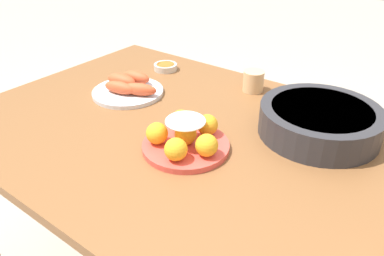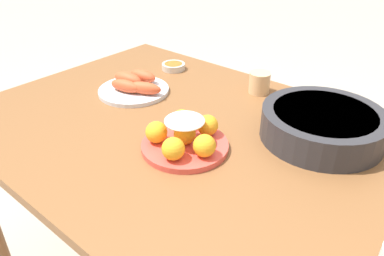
# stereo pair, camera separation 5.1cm
# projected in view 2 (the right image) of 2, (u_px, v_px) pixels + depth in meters

# --- Properties ---
(dining_table) EXTENTS (1.41, 0.93, 0.72)m
(dining_table) POSITION_uv_depth(u_px,v_px,m) (198.00, 159.00, 1.11)
(dining_table) COLOR brown
(dining_table) RESTS_ON ground_plane
(cake_plate) EXTENTS (0.23, 0.23, 0.09)m
(cake_plate) POSITION_uv_depth(u_px,v_px,m) (185.00, 137.00, 0.98)
(cake_plate) COLOR #E04C42
(cake_plate) RESTS_ON dining_table
(serving_bowl) EXTENTS (0.33, 0.33, 0.08)m
(serving_bowl) POSITION_uv_depth(u_px,v_px,m) (322.00, 124.00, 1.02)
(serving_bowl) COLOR #2D2D33
(serving_bowl) RESTS_ON dining_table
(sauce_bowl) EXTENTS (0.09, 0.09, 0.02)m
(sauce_bowl) POSITION_uv_depth(u_px,v_px,m) (173.00, 66.00, 1.47)
(sauce_bowl) COLOR beige
(sauce_bowl) RESTS_ON dining_table
(seafood_platter) EXTENTS (0.24, 0.24, 0.06)m
(seafood_platter) POSITION_uv_depth(u_px,v_px,m) (134.00, 86.00, 1.29)
(seafood_platter) COLOR silver
(seafood_platter) RESTS_ON dining_table
(cup_far) EXTENTS (0.07, 0.07, 0.07)m
(cup_far) POSITION_uv_depth(u_px,v_px,m) (259.00, 83.00, 1.28)
(cup_far) COLOR #DBB27F
(cup_far) RESTS_ON dining_table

